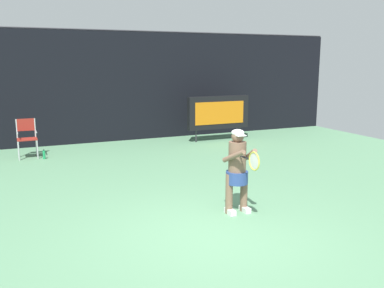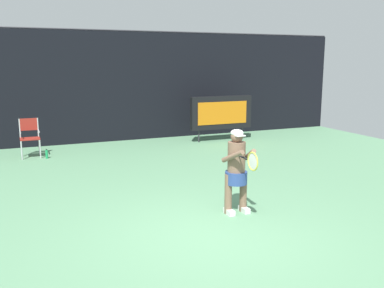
{
  "view_description": "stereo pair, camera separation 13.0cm",
  "coord_description": "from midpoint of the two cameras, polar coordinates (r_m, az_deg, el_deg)",
  "views": [
    {
      "loc": [
        -2.8,
        -5.52,
        2.65
      ],
      "look_at": [
        0.5,
        1.98,
        1.05
      ],
      "focal_mm": 39.84,
      "sensor_mm": 36.0,
      "label": 1
    },
    {
      "loc": [
        -2.68,
        -5.57,
        2.65
      ],
      "look_at": [
        0.5,
        1.98,
        1.05
      ],
      "focal_mm": 39.84,
      "sensor_mm": 36.0,
      "label": 2
    }
  ],
  "objects": [
    {
      "name": "scoreboard",
      "position": [
        14.38,
        3.3,
        4.21
      ],
      "size": [
        2.2,
        0.21,
        1.5
      ],
      "color": "black",
      "rests_on": "ground"
    },
    {
      "name": "ground",
      "position": [
        6.58,
        3.13,
        -12.8
      ],
      "size": [
        18.0,
        22.0,
        0.03
      ],
      "color": "#60946B"
    },
    {
      "name": "tennis_player",
      "position": [
        7.48,
        5.61,
        -3.15
      ],
      "size": [
        0.54,
        0.62,
        1.5
      ],
      "color": "white",
      "rests_on": "ground"
    },
    {
      "name": "backdrop_screen",
      "position": [
        14.33,
        -12.82,
        7.41
      ],
      "size": [
        18.0,
        0.12,
        3.66
      ],
      "color": "black",
      "rests_on": "ground"
    },
    {
      "name": "water_bottle",
      "position": [
        12.41,
        -19.47,
        -1.35
      ],
      "size": [
        0.07,
        0.07,
        0.27
      ],
      "color": "#1E9454",
      "rests_on": "ground"
    },
    {
      "name": "tennis_racket",
      "position": [
        6.93,
        7.69,
        -2.25
      ],
      "size": [
        0.03,
        0.6,
        0.31
      ],
      "rotation": [
        0.0,
        0.0,
        0.19
      ],
      "color": "black"
    },
    {
      "name": "umpire_chair",
      "position": [
        12.66,
        -21.52,
        1.03
      ],
      "size": [
        0.52,
        0.44,
        1.08
      ],
      "color": "#B7B7BC",
      "rests_on": "ground"
    }
  ]
}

